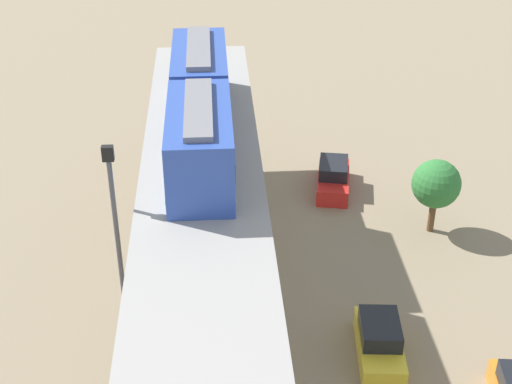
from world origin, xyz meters
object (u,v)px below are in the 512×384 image
tree_near_viaduct (436,184)px  parked_car_red (333,178)px  signal_post (118,243)px  train (200,109)px  parked_car_yellow (379,342)px

tree_near_viaduct → parked_car_red: bearing=134.4°
signal_post → parked_car_red: bearing=49.5°
tree_near_viaduct → signal_post: 17.68m
train → parked_car_red: (7.53, 7.27, -7.96)m
parked_car_yellow → parked_car_red: bearing=94.3°
parked_car_red → tree_near_viaduct: tree_near_viaduct is taller
train → parked_car_yellow: (7.32, -6.85, -7.96)m
parked_car_red → parked_car_yellow: size_ratio=1.03×
train → parked_car_yellow: 12.80m
tree_near_viaduct → signal_post: bearing=-152.5°
train → signal_post: (-3.40, -5.51, -3.30)m
train → tree_near_viaduct: 13.69m
train → signal_post: train is taller
parked_car_yellow → signal_post: bearing=178.1°
train → tree_near_viaduct: (12.12, 2.58, -5.83)m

